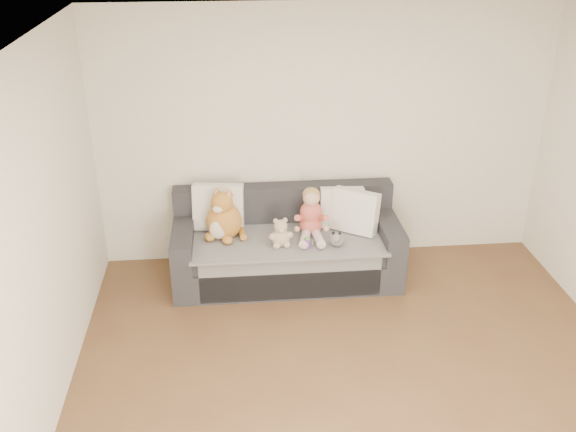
# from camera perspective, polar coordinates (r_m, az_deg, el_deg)

# --- Properties ---
(room_shell) EXTENTS (5.00, 5.00, 5.00)m
(room_shell) POSITION_cam_1_polar(r_m,az_deg,el_deg) (4.53, 6.94, -1.54)
(room_shell) COLOR brown
(room_shell) RESTS_ON ground
(sofa) EXTENTS (2.20, 0.94, 0.85)m
(sofa) POSITION_cam_1_polar(r_m,az_deg,el_deg) (6.37, -0.16, -2.82)
(sofa) COLOR #2B2B30
(sofa) RESTS_ON ground
(cushion_left) EXTENTS (0.52, 0.28, 0.47)m
(cushion_left) POSITION_cam_1_polar(r_m,az_deg,el_deg) (6.34, -6.21, 0.82)
(cushion_left) COLOR silver
(cushion_left) RESTS_ON sofa
(cushion_right_back) EXTENTS (0.44, 0.22, 0.41)m
(cushion_right_back) POSITION_cam_1_polar(r_m,az_deg,el_deg) (6.39, 4.82, 0.81)
(cushion_right_back) COLOR silver
(cushion_right_back) RESTS_ON sofa
(cushion_right_front) EXTENTS (0.50, 0.42, 0.43)m
(cushion_right_front) POSITION_cam_1_polar(r_m,az_deg,el_deg) (6.28, 5.96, 0.41)
(cushion_right_front) COLOR silver
(cushion_right_front) RESTS_ON sofa
(toddler) EXTENTS (0.34, 0.49, 0.48)m
(toddler) POSITION_cam_1_polar(r_m,az_deg,el_deg) (6.18, 2.07, 0.02)
(toddler) COLOR #CF5149
(toddler) RESTS_ON sofa
(plush_cat) EXTENTS (0.40, 0.37, 0.53)m
(plush_cat) POSITION_cam_1_polar(r_m,az_deg,el_deg) (6.16, -5.76, -0.25)
(plush_cat) COLOR #AB6A26
(plush_cat) RESTS_ON sofa
(teddy_bear) EXTENTS (0.23, 0.17, 0.29)m
(teddy_bear) POSITION_cam_1_polar(r_m,az_deg,el_deg) (6.00, -0.66, -1.68)
(teddy_bear) COLOR tan
(teddy_bear) RESTS_ON sofa
(plush_cow) EXTENTS (0.14, 0.22, 0.18)m
(plush_cow) POSITION_cam_1_polar(r_m,az_deg,el_deg) (6.04, 4.34, -2.03)
(plush_cow) COLOR white
(plush_cow) RESTS_ON sofa
(sippy_cup) EXTENTS (0.11, 0.07, 0.12)m
(sippy_cup) POSITION_cam_1_polar(r_m,az_deg,el_deg) (6.00, 1.74, -2.30)
(sippy_cup) COLOR #6B3798
(sippy_cup) RESTS_ON sofa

